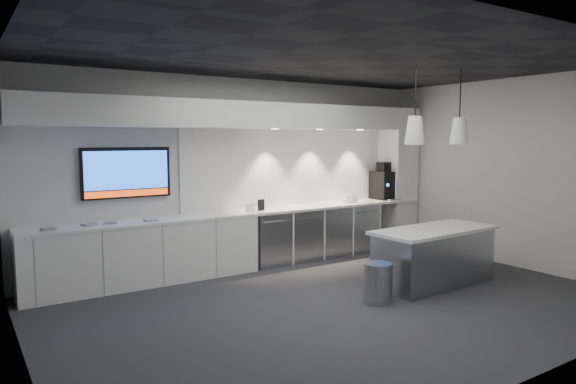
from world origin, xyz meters
TOP-DOWN VIEW (x-y plane):
  - floor at (0.00, 0.00)m, footprint 7.00×7.00m
  - ceiling at (0.00, 0.00)m, footprint 7.00×7.00m
  - wall_back at (0.00, 2.50)m, footprint 7.00×0.00m
  - wall_front at (0.00, -2.50)m, footprint 7.00×0.00m
  - wall_left at (-3.50, 0.00)m, footprint 0.00×7.00m
  - wall_right at (3.50, 0.00)m, footprint 0.00×7.00m
  - back_counter at (0.00, 2.17)m, footprint 6.80×0.65m
  - left_base_cabinets at (-1.75, 2.17)m, footprint 3.30×0.63m
  - fridge_unit_a at (0.25, 2.17)m, footprint 0.60×0.61m
  - fridge_unit_b at (0.88, 2.17)m, footprint 0.60×0.61m
  - fridge_unit_c at (1.51, 2.17)m, footprint 0.60×0.61m
  - fridge_unit_d at (2.14, 2.17)m, footprint 0.60×0.61m
  - backsplash at (1.20, 2.48)m, footprint 4.60×0.03m
  - soffit at (0.00, 2.20)m, footprint 6.90×0.60m
  - column at (3.20, 2.20)m, footprint 0.55×0.55m
  - wall_tv at (-1.90, 2.45)m, footprint 1.25×0.07m
  - island at (1.62, -0.10)m, footprint 1.91×0.89m
  - bin at (0.41, -0.26)m, footprint 0.45×0.45m
  - coffee_machine at (2.85, 2.20)m, footprint 0.39×0.56m
  - sign_black at (0.12, 2.13)m, footprint 0.14×0.06m
  - sign_white at (-0.11, 2.07)m, footprint 0.18×0.03m
  - cup_cluster at (1.97, 2.15)m, footprint 0.26×0.17m
  - tray_a at (-3.00, 2.09)m, footprint 0.18×0.18m
  - tray_b at (-2.49, 2.16)m, footprint 0.20×0.20m
  - tray_c at (-2.22, 2.16)m, footprint 0.20×0.20m
  - tray_d at (-1.70, 2.08)m, footprint 0.18×0.18m
  - pendant_left at (1.17, -0.10)m, footprint 0.26×0.26m
  - pendant_right at (2.06, -0.10)m, footprint 0.26×0.26m

SIDE VIEW (x-z plane):
  - floor at x=0.00m, z-range 0.00..0.00m
  - bin at x=0.41m, z-range 0.00..0.50m
  - island at x=1.62m, z-range 0.00..0.80m
  - fridge_unit_a at x=0.25m, z-range 0.00..0.85m
  - fridge_unit_b at x=0.88m, z-range 0.00..0.85m
  - fridge_unit_c at x=1.51m, z-range 0.00..0.85m
  - fridge_unit_d at x=2.14m, z-range 0.00..0.85m
  - left_base_cabinets at x=-1.75m, z-range 0.00..0.86m
  - back_counter at x=0.00m, z-range 0.86..0.90m
  - tray_a at x=-3.00m, z-range 0.90..0.92m
  - tray_b at x=-2.49m, z-range 0.90..0.92m
  - tray_c at x=-2.22m, z-range 0.90..0.92m
  - tray_d at x=-1.70m, z-range 0.90..0.92m
  - sign_white at x=-0.11m, z-range 0.90..1.04m
  - cup_cluster at x=1.97m, z-range 0.90..1.04m
  - sign_black at x=0.12m, z-range 0.90..1.08m
  - coffee_machine at x=2.85m, z-range 0.84..1.54m
  - column at x=3.20m, z-range 0.00..2.60m
  - wall_back at x=0.00m, z-range -2.00..5.00m
  - wall_front at x=0.00m, z-range -2.00..5.00m
  - wall_left at x=-3.50m, z-range -2.00..5.00m
  - wall_right at x=3.50m, z-range -2.00..5.00m
  - backsplash at x=1.20m, z-range 0.90..2.20m
  - wall_tv at x=-1.90m, z-range 1.20..1.92m
  - pendant_left at x=1.17m, z-range 1.62..2.69m
  - pendant_right at x=2.06m, z-range 1.62..2.69m
  - soffit at x=0.00m, z-range 2.20..2.60m
  - ceiling at x=0.00m, z-range 3.00..3.00m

